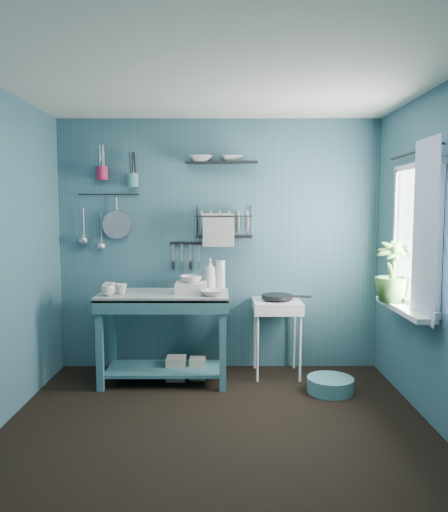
{
  "coord_description": "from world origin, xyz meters",
  "views": [
    {
      "loc": [
        0.05,
        -3.5,
        1.61
      ],
      "look_at": [
        0.05,
        0.85,
        1.2
      ],
      "focal_mm": 35.0,
      "sensor_mm": 36.0,
      "label": 1
    }
  ],
  "objects_px": {
    "wash_tub": "(191,288)",
    "hotplate_stand": "(277,338)",
    "frying_pan": "(277,296)",
    "mug_right": "(110,288)",
    "dish_rack": "(224,221)",
    "storage_tin_small": "(197,368)",
    "utensil_cup_teal": "(133,180)",
    "soap_bottle": "(210,274)",
    "utensil_cup_magenta": "(102,173)",
    "floor_basin": "(330,385)",
    "mug_mid": "(122,289)",
    "potted_plant": "(392,272)",
    "work_counter": "(165,337)",
    "colander": "(117,225)",
    "mug_left": "(108,290)",
    "water_bottle": "(221,275)",
    "storage_tin_large": "(176,368)"
  },
  "relations": [
    {
      "from": "colander",
      "to": "hotplate_stand",
      "type": "bearing_deg",
      "value": -7.67
    },
    {
      "from": "mug_left",
      "to": "wash_tub",
      "type": "bearing_deg",
      "value": 10.86
    },
    {
      "from": "colander",
      "to": "storage_tin_small",
      "type": "bearing_deg",
      "value": -21.96
    },
    {
      "from": "mug_mid",
      "to": "hotplate_stand",
      "type": "distance_m",
      "value": 1.56
    },
    {
      "from": "storage_tin_large",
      "to": "colander",
      "type": "bearing_deg",
      "value": 149.73
    },
    {
      "from": "hotplate_stand",
      "to": "frying_pan",
      "type": "height_order",
      "value": "frying_pan"
    },
    {
      "from": "mug_mid",
      "to": "potted_plant",
      "type": "height_order",
      "value": "potted_plant"
    },
    {
      "from": "mug_right",
      "to": "floor_basin",
      "type": "xyz_separation_m",
      "value": [
        1.99,
        -0.28,
        -0.82
      ]
    },
    {
      "from": "mug_right",
      "to": "colander",
      "type": "relative_size",
      "value": 0.44
    },
    {
      "from": "mug_right",
      "to": "wash_tub",
      "type": "distance_m",
      "value": 0.75
    },
    {
      "from": "utensil_cup_teal",
      "to": "potted_plant",
      "type": "xyz_separation_m",
      "value": [
        2.31,
        -0.77,
        -0.81
      ]
    },
    {
      "from": "work_counter",
      "to": "mug_mid",
      "type": "xyz_separation_m",
      "value": [
        -0.38,
        -0.06,
        0.47
      ]
    },
    {
      "from": "mug_right",
      "to": "soap_bottle",
      "type": "distance_m",
      "value": 0.95
    },
    {
      "from": "mug_right",
      "to": "hotplate_stand",
      "type": "distance_m",
      "value": 1.66
    },
    {
      "from": "utensil_cup_magenta",
      "to": "floor_basin",
      "type": "height_order",
      "value": "utensil_cup_magenta"
    },
    {
      "from": "mug_mid",
      "to": "dish_rack",
      "type": "xyz_separation_m",
      "value": [
        0.93,
        0.39,
        0.61
      ]
    },
    {
      "from": "wash_tub",
      "to": "hotplate_stand",
      "type": "xyz_separation_m",
      "value": [
        0.82,
        0.22,
        -0.52
      ]
    },
    {
      "from": "storage_tin_small",
      "to": "wash_tub",
      "type": "bearing_deg",
      "value": -116.57
    },
    {
      "from": "dish_rack",
      "to": "hotplate_stand",
      "type": "bearing_deg",
      "value": -5.65
    },
    {
      "from": "hotplate_stand",
      "to": "utensil_cup_teal",
      "type": "height_order",
      "value": "utensil_cup_teal"
    },
    {
      "from": "hotplate_stand",
      "to": "mug_left",
      "type": "bearing_deg",
      "value": -168.47
    },
    {
      "from": "mug_mid",
      "to": "utensil_cup_teal",
      "type": "height_order",
      "value": "utensil_cup_teal"
    },
    {
      "from": "mug_mid",
      "to": "soap_bottle",
      "type": "distance_m",
      "value": 0.85
    },
    {
      "from": "hotplate_stand",
      "to": "frying_pan",
      "type": "distance_m",
      "value": 0.4
    },
    {
      "from": "mug_mid",
      "to": "colander",
      "type": "distance_m",
      "value": 0.75
    },
    {
      "from": "dish_rack",
      "to": "storage_tin_small",
      "type": "xyz_separation_m",
      "value": [
        -0.25,
        -0.25,
        -1.39
      ]
    },
    {
      "from": "water_bottle",
      "to": "utensil_cup_magenta",
      "type": "bearing_deg",
      "value": 172.23
    },
    {
      "from": "hotplate_stand",
      "to": "storage_tin_small",
      "type": "distance_m",
      "value": 0.82
    },
    {
      "from": "dish_rack",
      "to": "utensil_cup_magenta",
      "type": "xyz_separation_m",
      "value": [
        -1.19,
        0.05,
        0.47
      ]
    },
    {
      "from": "mug_left",
      "to": "utensil_cup_teal",
      "type": "bearing_deg",
      "value": 75.49
    },
    {
      "from": "mug_right",
      "to": "dish_rack",
      "type": "bearing_deg",
      "value": 17.31
    },
    {
      "from": "dish_rack",
      "to": "colander",
      "type": "distance_m",
      "value": 1.07
    },
    {
      "from": "mug_mid",
      "to": "utensil_cup_magenta",
      "type": "xyz_separation_m",
      "value": [
        -0.26,
        0.44,
        1.07
      ]
    },
    {
      "from": "storage_tin_large",
      "to": "wash_tub",
      "type": "bearing_deg",
      "value": -25.02
    },
    {
      "from": "water_bottle",
      "to": "potted_plant",
      "type": "bearing_deg",
      "value": -22.77
    },
    {
      "from": "frying_pan",
      "to": "storage_tin_small",
      "type": "xyz_separation_m",
      "value": [
        -0.77,
        -0.12,
        -0.67
      ]
    },
    {
      "from": "colander",
      "to": "soap_bottle",
      "type": "bearing_deg",
      "value": -12.56
    },
    {
      "from": "wash_tub",
      "to": "colander",
      "type": "xyz_separation_m",
      "value": [
        -0.76,
        0.43,
        0.57
      ]
    },
    {
      "from": "work_counter",
      "to": "floor_basin",
      "type": "xyz_separation_m",
      "value": [
        1.49,
        -0.28,
        -0.36
      ]
    },
    {
      "from": "mug_mid",
      "to": "mug_right",
      "type": "height_order",
      "value": "mug_right"
    },
    {
      "from": "mug_mid",
      "to": "water_bottle",
      "type": "xyz_separation_m",
      "value": [
        0.9,
        0.28,
        0.09
      ]
    },
    {
      "from": "work_counter",
      "to": "storage_tin_large",
      "type": "bearing_deg",
      "value": 34.82
    },
    {
      "from": "water_bottle",
      "to": "utensil_cup_teal",
      "type": "xyz_separation_m",
      "value": [
        -0.86,
        0.16,
        0.91
      ]
    },
    {
      "from": "wash_tub",
      "to": "dish_rack",
      "type": "bearing_deg",
      "value": 49.07
    },
    {
      "from": "potted_plant",
      "to": "utensil_cup_teal",
      "type": "bearing_deg",
      "value": 161.65
    },
    {
      "from": "water_bottle",
      "to": "dish_rack",
      "type": "bearing_deg",
      "value": 73.64
    },
    {
      "from": "water_bottle",
      "to": "utensil_cup_teal",
      "type": "relative_size",
      "value": 2.15
    },
    {
      "from": "utensil_cup_magenta",
      "to": "mug_right",
      "type": "bearing_deg",
      "value": -70.03
    },
    {
      "from": "water_bottle",
      "to": "utensil_cup_teal",
      "type": "height_order",
      "value": "utensil_cup_teal"
    },
    {
      "from": "utensil_cup_teal",
      "to": "soap_bottle",
      "type": "bearing_deg",
      "value": -13.15
    }
  ]
}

